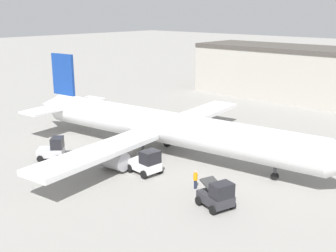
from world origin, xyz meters
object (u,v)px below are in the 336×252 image
at_px(ground_crew_worker, 195,179).
at_px(baggage_tug, 146,163).
at_px(airplane, 161,127).
at_px(belt_loader_truck, 217,195).
at_px(pushback_tug, 53,149).

relative_size(ground_crew_worker, baggage_tug, 0.51).
relative_size(airplane, belt_loader_truck, 12.86).
bearing_deg(belt_loader_truck, pushback_tug, -156.71).
bearing_deg(ground_crew_worker, pushback_tug, 149.10).
xyz_separation_m(baggage_tug, pushback_tug, (-10.31, -3.63, -0.09)).
distance_m(ground_crew_worker, belt_loader_truck, 4.06).
distance_m(baggage_tug, belt_loader_truck, 9.38).
bearing_deg(pushback_tug, baggage_tug, -25.86).
height_order(airplane, ground_crew_worker, airplane).
height_order(ground_crew_worker, pushback_tug, pushback_tug).
relative_size(belt_loader_truck, pushback_tug, 0.96).
bearing_deg(ground_crew_worker, baggage_tug, 139.69).
bearing_deg(baggage_tug, airplane, 124.59).
height_order(airplane, baggage_tug, airplane).
bearing_deg(pushback_tug, belt_loader_truck, -38.40).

